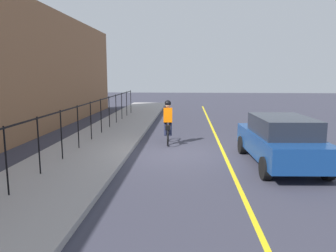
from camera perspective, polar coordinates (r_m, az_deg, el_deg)
name	(u,v)px	position (r m, az deg, el deg)	size (l,w,h in m)	color
ground_plane	(180,154)	(11.78, 2.14, -5.03)	(80.00, 80.00, 0.00)	#343441
lane_line_centre	(225,155)	(11.85, 9.93, -5.06)	(36.00, 0.12, 0.01)	yellow
sidewalk	(88,151)	(12.31, -13.93, -4.32)	(40.00, 3.20, 0.15)	#9C9796
building_wall	(16,69)	(15.26, -25.24, 9.07)	(28.00, 0.80, 6.19)	#8C5F40
iron_fence	(84,114)	(13.16, -14.50, 1.99)	(20.91, 0.04, 1.60)	black
cyclist_lead	(168,122)	(13.40, -0.02, 0.67)	(1.71, 0.38, 1.83)	black
patrol_sedan	(280,140)	(10.83, 19.17, -2.33)	(4.48, 2.09, 1.58)	navy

